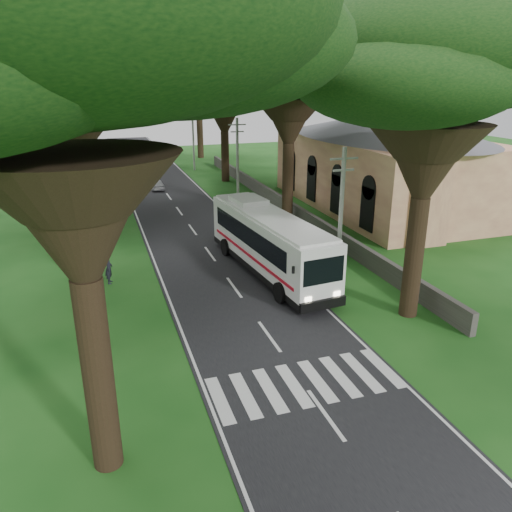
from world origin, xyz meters
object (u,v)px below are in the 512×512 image
at_px(pedestrian, 109,268).
at_px(pole_near, 341,218).
at_px(pole_far, 193,137).
at_px(church, 385,154).
at_px(distant_car_a, 155,184).
at_px(coach_bus, 269,241).
at_px(distant_car_c, 149,157).
at_px(pole_mid, 238,161).
at_px(distant_car_b, 128,162).

bearing_deg(pedestrian, pole_near, -102.16).
distance_m(pole_near, pole_far, 40.00).
relative_size(church, distant_car_a, 7.01).
bearing_deg(coach_bus, distant_car_c, 86.61).
bearing_deg(pole_near, pole_mid, 90.00).
distance_m(distant_car_c, pedestrian, 44.35).
height_order(pole_mid, pole_far, same).
bearing_deg(distant_car_a, distant_car_c, -101.58).
distance_m(church, pole_far, 27.41).
bearing_deg(church, pole_mid, 160.19).
bearing_deg(church, distant_car_c, 117.24).
height_order(church, pole_near, church).
xyz_separation_m(pole_mid, pole_far, (0.00, 20.00, 0.00)).
relative_size(pole_far, pedestrian, 4.41).
distance_m(pole_far, distant_car_c, 10.50).
bearing_deg(pole_far, pedestrian, -109.25).
distance_m(church, distant_car_b, 35.55).
xyz_separation_m(pole_mid, coach_bus, (-2.81, -16.31, -2.18)).
bearing_deg(pole_far, pole_mid, -90.00).
xyz_separation_m(church, distant_car_a, (-18.66, 14.24, -4.30)).
distance_m(pole_near, pedestrian, 13.60).
bearing_deg(distant_car_b, pole_near, -67.99).
relative_size(church, distant_car_b, 5.78).
bearing_deg(pole_mid, pole_far, 90.00).
xyz_separation_m(pole_mid, distant_car_b, (-7.96, 24.41, -3.47)).
height_order(pole_mid, coach_bus, pole_mid).
xyz_separation_m(church, pole_mid, (-12.36, 4.45, -0.73)).
height_order(coach_bus, distant_car_a, coach_bus).
distance_m(church, distant_car_a, 23.87).
height_order(church, distant_car_a, church).
bearing_deg(coach_bus, pole_near, -58.57).
bearing_deg(church, pedestrian, -156.75).
height_order(pole_far, distant_car_a, pole_far).
relative_size(coach_bus, distant_car_a, 3.75).
bearing_deg(pole_far, distant_car_b, 150.99).
height_order(pole_far, distant_car_b, pole_far).
xyz_separation_m(pole_near, coach_bus, (-2.81, 3.69, -2.18)).
distance_m(distant_car_b, distant_car_c, 5.37).
distance_m(distant_car_b, pedestrian, 39.66).
height_order(church, distant_car_c, church).
bearing_deg(pedestrian, coach_bus, -87.79).
bearing_deg(distant_car_b, coach_bus, -70.94).
xyz_separation_m(pole_far, pedestrian, (-12.23, -35.02, -3.27)).
height_order(pole_near, distant_car_c, pole_near).
xyz_separation_m(distant_car_b, distant_car_c, (3.26, 4.27, -0.09)).
bearing_deg(pole_far, distant_car_a, -121.67).
xyz_separation_m(pole_mid, pedestrian, (-12.23, -15.02, -3.27)).
bearing_deg(coach_bus, pedestrian, 166.41).
xyz_separation_m(church, distant_car_c, (-17.06, 33.14, -4.29)).
height_order(coach_bus, pedestrian, coach_bus).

